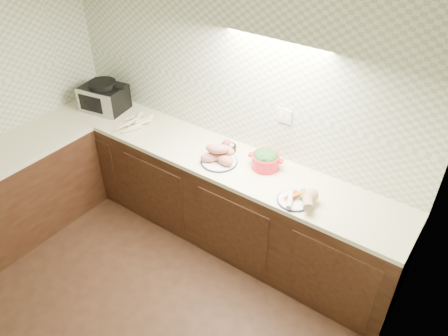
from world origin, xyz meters
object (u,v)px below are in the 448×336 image
Objects in this scene: parsnip_pile at (138,124)px; onion_bowl at (228,147)px; dutch_oven at (266,159)px; veg_plate at (303,197)px; toaster_oven at (104,97)px; sweet_potato_plate at (219,155)px.

parsnip_pile is 2.77× the size of onion_bowl.
dutch_oven reaches higher than veg_plate.
toaster_oven is at bearing -176.18° from onion_bowl.
onion_bowl is 0.48× the size of dutch_oven.
sweet_potato_plate is at bearing 175.80° from veg_plate.
veg_plate is (0.46, -0.22, -0.04)m from dutch_oven.
sweet_potato_plate is at bearing -13.65° from toaster_oven.
toaster_oven reaches higher than parsnip_pile.
veg_plate reaches higher than parsnip_pile.
sweet_potato_plate reaches higher than dutch_oven.
onion_bowl is at bearing 164.22° from veg_plate.
veg_plate is (0.86, -0.24, 0.00)m from onion_bowl.
veg_plate is (2.34, -0.15, -0.10)m from toaster_oven.
onion_bowl is at bearing 163.11° from dutch_oven.
veg_plate is (1.81, -0.08, 0.01)m from parsnip_pile.
toaster_oven is 2.35m from veg_plate.
sweet_potato_plate reaches higher than parsnip_pile.
dutch_oven is at bearing 6.13° from parsnip_pile.
veg_plate is at bearing -2.45° from parsnip_pile.
parsnip_pile is 1.24× the size of sweet_potato_plate.
sweet_potato_plate is at bearing -0.98° from parsnip_pile.
toaster_oven reaches higher than dutch_oven.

